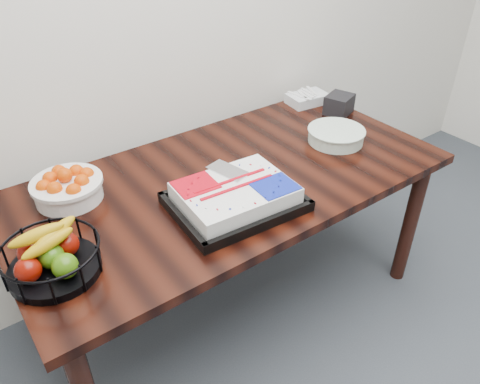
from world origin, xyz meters
TOP-DOWN VIEW (x-y plane):
  - table at (0.00, 2.00)m, footprint 1.80×0.90m
  - cake_tray at (-0.11, 1.82)m, footprint 0.49×0.39m
  - tangerine_bowl at (-0.59, 2.23)m, footprint 0.27×0.27m
  - fruit_basket at (-0.76, 1.86)m, footprint 0.30×0.30m
  - plate_stack at (0.56, 1.95)m, footprint 0.26×0.26m
  - fork_bag at (0.76, 2.35)m, footprint 0.22×0.16m
  - napkin_box at (0.80, 2.16)m, footprint 0.17×0.16m

SIDE VIEW (x-z plane):
  - table at x=0.00m, z-range 0.29..1.04m
  - fork_bag at x=0.76m, z-range 0.75..0.81m
  - plate_stack at x=0.56m, z-range 0.75..0.81m
  - cake_tray at x=-0.11m, z-range 0.75..0.84m
  - napkin_box at x=0.80m, z-range 0.75..0.85m
  - fruit_basket at x=-0.76m, z-range 0.74..0.90m
  - tangerine_bowl at x=-0.59m, z-range 0.74..0.91m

